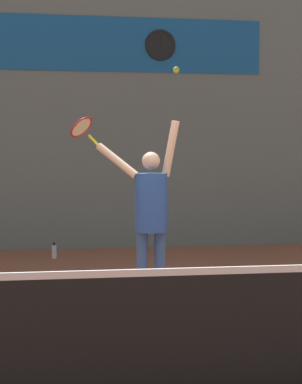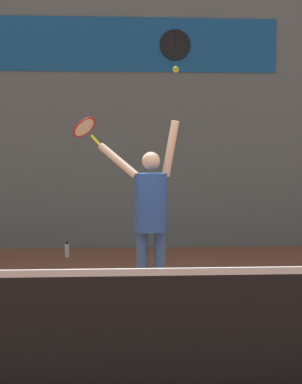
% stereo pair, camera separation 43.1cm
% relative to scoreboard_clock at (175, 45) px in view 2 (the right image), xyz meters
% --- Properties ---
extents(ground_plane, '(18.00, 18.00, 0.00)m').
position_rel_scoreboard_clock_xyz_m(ground_plane, '(-0.69, -4.96, -3.72)').
color(ground_plane, '#9E563D').
extents(back_wall, '(18.00, 0.10, 5.00)m').
position_rel_scoreboard_clock_xyz_m(back_wall, '(-0.69, 0.08, -1.22)').
color(back_wall, slate).
rests_on(back_wall, ground_plane).
extents(sponsor_banner, '(5.11, 0.02, 0.97)m').
position_rel_scoreboard_clock_xyz_m(sponsor_banner, '(-0.69, 0.02, -0.00)').
color(sponsor_banner, '#195B9E').
extents(scoreboard_clock, '(0.56, 0.05, 0.56)m').
position_rel_scoreboard_clock_xyz_m(scoreboard_clock, '(0.00, 0.00, 0.00)').
color(scoreboard_clock, black).
extents(court_net, '(6.37, 0.07, 1.06)m').
position_rel_scoreboard_clock_xyz_m(court_net, '(-0.69, -6.23, -3.22)').
color(court_net, '#333333').
rests_on(court_net, ground_plane).
extents(tennis_player, '(0.96, 0.57, 2.12)m').
position_rel_scoreboard_clock_xyz_m(tennis_player, '(-0.65, -3.74, -2.62)').
color(tennis_player, '#2D4C7F').
rests_on(tennis_player, ground_plane).
extents(tennis_racket, '(0.41, 0.40, 0.37)m').
position_rel_scoreboard_clock_xyz_m(tennis_racket, '(-1.42, -3.27, -1.67)').
color(tennis_racket, yellow).
extents(tennis_ball, '(0.07, 0.07, 0.07)m').
position_rel_scoreboard_clock_xyz_m(tennis_ball, '(-0.37, -3.84, -1.04)').
color(tennis_ball, '#CCDB2D').
extents(water_bottle, '(0.08, 0.08, 0.26)m').
position_rel_scoreboard_clock_xyz_m(water_bottle, '(-1.91, -0.82, -3.60)').
color(water_bottle, silver).
rests_on(water_bottle, ground_plane).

